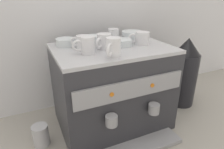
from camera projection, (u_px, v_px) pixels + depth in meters
The scene contains 15 objects.
ground_plane at pixel (112, 121), 1.21m from camera, with size 4.00×4.00×0.00m, color #9E998E.
tiled_backsplash_wall at pixel (90, 15), 1.26m from camera, with size 2.80×0.03×1.19m, color silver.
espresso_machine at pixel (112, 87), 1.12m from camera, with size 0.60×0.54×0.47m.
ceramic_cup_0 at pixel (141, 38), 1.06m from camera, with size 0.11×0.07×0.07m.
ceramic_cup_1 at pixel (113, 47), 0.86m from camera, with size 0.09×0.09×0.08m.
ceramic_cup_2 at pixel (87, 45), 0.90m from camera, with size 0.11×0.06×0.08m.
ceramic_cup_3 at pixel (82, 42), 0.99m from camera, with size 0.09×0.08×0.07m.
ceramic_cup_4 at pixel (104, 41), 0.98m from camera, with size 0.10×0.09×0.07m.
ceramic_cup_5 at pixel (114, 34), 1.16m from camera, with size 0.09×0.07×0.07m.
ceramic_bowl_0 at pixel (123, 43), 1.04m from camera, with size 0.10×0.10×0.04m.
ceramic_bowl_1 at pixel (95, 39), 1.10m from camera, with size 0.10×0.10×0.04m.
ceramic_bowl_2 at pixel (66, 42), 1.04m from camera, with size 0.10×0.10×0.04m.
ceramic_bowl_3 at pixel (132, 35), 1.19m from camera, with size 0.13×0.13×0.04m.
coffee_grinder at pixel (183, 73), 1.33m from camera, with size 0.18×0.18×0.47m.
milk_pitcher at pixel (41, 135), 1.01m from camera, with size 0.08×0.08×0.11m, color #B7B7BC.
Camera 1 is at (-0.42, -0.91, 0.74)m, focal length 31.66 mm.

